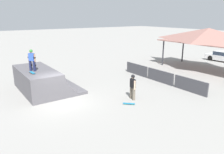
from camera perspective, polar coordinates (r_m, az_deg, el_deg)
ground_plane at (r=15.38m, az=-13.04°, el=-6.25°), size 160.00×160.00×0.00m
quarter_pipe_ramp at (r=17.75m, az=-18.02°, el=-0.97°), size 5.43×4.06×1.74m
skater_on_deck at (r=16.84m, az=-20.23°, el=4.51°), size 0.63×0.52×1.59m
skateboard_on_deck at (r=16.30m, az=-20.10°, el=1.08°), size 0.81×0.24×0.09m
bystander_walking at (r=15.11m, az=5.44°, el=-2.07°), size 0.70×0.34×1.79m
skateboard_on_ground at (r=14.55m, az=4.36°, el=-6.93°), size 0.67×0.71×0.09m
barrier_fence at (r=19.57m, az=12.45°, el=0.18°), size 9.15×0.12×1.05m
pavilion_shelter at (r=24.90m, az=23.83°, el=9.81°), size 10.16×4.23×4.44m
parked_car_white at (r=31.27m, az=27.13°, el=4.73°), size 4.38×1.82×1.27m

